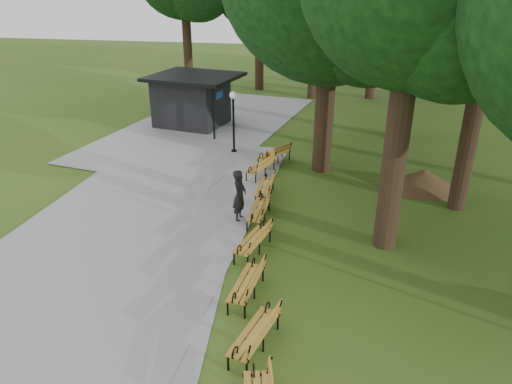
% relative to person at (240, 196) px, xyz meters
% --- Properties ---
extents(ground, '(100.00, 100.00, 0.00)m').
position_rel_person_xyz_m(ground, '(0.48, -3.23, -0.92)').
color(ground, '#314F16').
rests_on(ground, ground).
extents(path, '(12.00, 38.00, 0.06)m').
position_rel_person_xyz_m(path, '(-3.52, -0.23, -0.89)').
color(path, '#969699').
rests_on(path, ground).
extents(person, '(0.48, 0.70, 1.83)m').
position_rel_person_xyz_m(person, '(0.00, 0.00, 0.00)').
color(person, black).
rests_on(person, ground).
extents(kiosk, '(5.22, 4.75, 2.84)m').
position_rel_person_xyz_m(kiosk, '(-5.16, 10.81, 0.50)').
color(kiosk, black).
rests_on(kiosk, ground).
extents(lamp_post, '(0.32, 0.32, 2.90)m').
position_rel_person_xyz_m(lamp_post, '(-1.80, 6.75, 1.19)').
color(lamp_post, black).
rests_on(lamp_post, ground).
extents(dirt_mound, '(2.41, 2.41, 0.82)m').
position_rel_person_xyz_m(dirt_mound, '(6.51, 3.98, -0.51)').
color(dirt_mound, '#47301C').
rests_on(dirt_mound, ground).
extents(bench_1, '(1.10, 2.00, 0.88)m').
position_rel_person_xyz_m(bench_1, '(1.69, -6.06, -0.48)').
color(bench_1, '#BC802B').
rests_on(bench_1, ground).
extents(bench_2, '(0.82, 1.95, 0.88)m').
position_rel_person_xyz_m(bench_2, '(1.12, -4.24, -0.48)').
color(bench_2, '#BC802B').
rests_on(bench_2, ground).
extents(bench_3, '(1.06, 2.00, 0.88)m').
position_rel_person_xyz_m(bench_3, '(0.86, -2.05, -0.48)').
color(bench_3, '#BC802B').
rests_on(bench_3, ground).
extents(bench_4, '(0.66, 1.91, 0.88)m').
position_rel_person_xyz_m(bench_4, '(0.65, -0.01, -0.48)').
color(bench_4, '#BC802B').
rests_on(bench_4, ground).
extents(bench_5, '(0.71, 1.92, 0.88)m').
position_rel_person_xyz_m(bench_5, '(0.53, 1.91, -0.48)').
color(bench_5, '#BC802B').
rests_on(bench_5, ground).
extents(bench_6, '(1.19, 2.00, 0.88)m').
position_rel_person_xyz_m(bench_6, '(-0.02, 4.04, -0.48)').
color(bench_6, '#BC802B').
rests_on(bench_6, ground).
extents(bench_7, '(1.54, 1.95, 0.88)m').
position_rel_person_xyz_m(bench_7, '(0.31, 5.63, -0.48)').
color(bench_7, '#BC802B').
rests_on(bench_7, ground).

